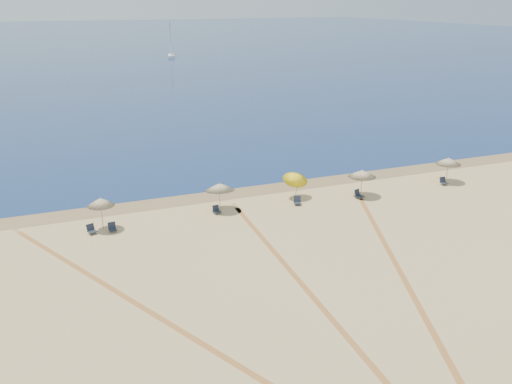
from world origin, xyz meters
The scene contains 16 objects.
ground centered at (0.00, 0.00, 0.00)m, with size 160.00×160.00×0.00m, color tan.
ocean centered at (0.00, 225.00, 0.01)m, with size 500.00×500.00×0.00m, color #0C2151.
wet_sand centered at (0.00, 24.00, 0.00)m, with size 500.00×500.00×0.00m, color olive.
umbrella_1 centered at (-11.53, 20.12, 2.05)m, with size 1.89×1.89×2.39m.
umbrella_2 centered at (-2.71, 20.61, 1.87)m, with size 2.25×2.29×2.25m.
umbrella_3 centered at (3.79, 20.89, 1.78)m, with size 2.02×2.08×2.42m.
umbrella_4 centered at (9.00, 19.34, 1.92)m, with size 2.26×2.26×2.26m.
umbrella_5 centered at (17.99, 19.67, 1.91)m, with size 2.18×2.18×2.25m.
chair_1 centered at (-12.36, 19.68, 0.29)m, with size 0.72×0.78×0.65m.
chair_2 centered at (-10.98, 19.52, 0.28)m, with size 0.55×0.64×0.63m.
chair_3 centered at (-3.19, 20.04, 0.27)m, with size 0.58×0.66×0.61m.
chair_4 centered at (3.29, 19.46, 0.29)m, with size 0.74×0.80×0.67m.
chair_5 centered at (8.53, 18.93, 0.31)m, with size 0.80×0.86×0.71m.
chair_6 centered at (17.23, 19.15, 0.29)m, with size 0.60×0.68×0.65m.
sailboat_1 centered at (21.98, 136.51, 2.85)m, with size 3.12×6.53×9.43m.
tire_tracks centered at (-3.33, 7.58, 0.00)m, with size 52.20×41.11×0.00m.
Camera 1 is at (-15.05, -17.18, 15.31)m, focal length 38.95 mm.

